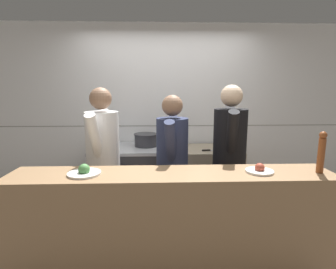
% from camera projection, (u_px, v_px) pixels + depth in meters
% --- Properties ---
extents(ground_plane, '(14.00, 14.00, 0.00)m').
position_uv_depth(ground_plane, '(171.00, 257.00, 2.67)').
color(ground_plane, '#6B6056').
extents(wall_back_tiled, '(8.00, 0.06, 2.60)m').
position_uv_depth(wall_back_tiled, '(166.00, 115.00, 3.88)').
color(wall_back_tiled, white).
rests_on(wall_back_tiled, ground_plane).
extents(oven_range, '(0.98, 0.71, 0.92)m').
position_uv_depth(oven_range, '(130.00, 179.00, 3.61)').
color(oven_range, '#38383D').
rests_on(oven_range, ground_plane).
extents(prep_counter, '(0.95, 0.65, 0.89)m').
position_uv_depth(prep_counter, '(204.00, 180.00, 3.65)').
color(prep_counter, gray).
rests_on(prep_counter, ground_plane).
extents(pass_counter, '(2.71, 0.45, 1.00)m').
position_uv_depth(pass_counter, '(172.00, 229.00, 2.27)').
color(pass_counter, '#93704C').
rests_on(pass_counter, ground_plane).
extents(stock_pot, '(0.24, 0.24, 0.22)m').
position_uv_depth(stock_pot, '(106.00, 139.00, 3.49)').
color(stock_pot, '#B7BABF').
rests_on(stock_pot, oven_range).
extents(sauce_pot, '(0.32, 0.32, 0.17)m').
position_uv_depth(sauce_pot, '(146.00, 140.00, 3.57)').
color(sauce_pot, '#2D2D33').
rests_on(sauce_pot, oven_range).
extents(mixing_bowl_steel, '(0.21, 0.21, 0.07)m').
position_uv_depth(mixing_bowl_steel, '(222.00, 146.00, 3.57)').
color(mixing_bowl_steel, '#B7BABF').
rests_on(mixing_bowl_steel, prep_counter).
extents(chefs_knife, '(0.38, 0.07, 0.02)m').
position_uv_depth(chefs_knife, '(213.00, 150.00, 3.44)').
color(chefs_knife, '#B7BABF').
rests_on(chefs_knife, prep_counter).
extents(plated_dish_main, '(0.27, 0.27, 0.09)m').
position_uv_depth(plated_dish_main, '(84.00, 172.00, 2.14)').
color(plated_dish_main, white).
rests_on(plated_dish_main, pass_counter).
extents(plated_dish_appetiser, '(0.23, 0.23, 0.08)m').
position_uv_depth(plated_dish_appetiser, '(260.00, 170.00, 2.19)').
color(plated_dish_appetiser, white).
rests_on(plated_dish_appetiser, pass_counter).
extents(pepper_mill, '(0.06, 0.06, 0.35)m').
position_uv_depth(pepper_mill, '(321.00, 151.00, 2.15)').
color(pepper_mill, brown).
rests_on(pepper_mill, pass_counter).
extents(chef_head_cook, '(0.38, 0.75, 1.71)m').
position_uv_depth(chef_head_cook, '(103.00, 160.00, 2.78)').
color(chef_head_cook, black).
rests_on(chef_head_cook, ground_plane).
extents(chef_sous, '(0.38, 0.72, 1.63)m').
position_uv_depth(chef_sous, '(172.00, 164.00, 2.77)').
color(chef_sous, black).
rests_on(chef_sous, ground_plane).
extents(chef_line, '(0.41, 0.76, 1.73)m').
position_uv_depth(chef_line, '(229.00, 157.00, 2.84)').
color(chef_line, black).
rests_on(chef_line, ground_plane).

